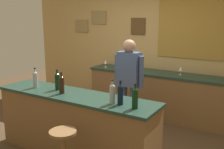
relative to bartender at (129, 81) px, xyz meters
The scene contains 16 objects.
ground_plane 1.16m from the bartender, 119.36° to the right, with size 10.00×10.00×0.00m, color #4C3823.
back_wall 1.55m from the bartender, 102.25° to the left, with size 6.00×0.09×2.80m.
bar_counter 1.15m from the bartender, 108.56° to the right, with size 2.47×0.60×0.92m.
side_counter 1.17m from the bartender, 86.39° to the left, with size 2.84×0.56×0.90m.
bartender is the anchor object (origin of this frame).
bar_stool 1.67m from the bartender, 90.38° to the right, with size 0.32×0.32×0.68m.
wine_bottle_a 1.47m from the bartender, 135.60° to the right, with size 0.07×0.07×0.31m.
wine_bottle_b 1.17m from the bartender, 125.74° to the right, with size 0.07×0.07×0.31m.
wine_bottle_c 1.17m from the bartender, 115.18° to the right, with size 0.07×0.07×0.31m.
wine_bottle_d 1.12m from the bartender, 72.38° to the right, with size 0.07×0.07×0.31m.
wine_bottle_e 1.13m from the bartender, 67.17° to the right, with size 0.07×0.07×0.31m.
wine_bottle_f 1.26m from the bartender, 58.58° to the right, with size 0.07×0.07×0.31m.
wine_glass_a 1.46m from the bartender, 138.02° to the left, with size 0.07×0.07×0.16m.
wine_glass_b 1.17m from the bartender, 124.59° to the left, with size 0.07×0.07×0.16m.
wine_glass_c 1.09m from the bartender, 114.46° to the left, with size 0.07×0.07×0.16m.
wine_glass_d 1.20m from the bartender, 64.22° to the left, with size 0.07×0.07×0.16m.
Camera 1 is at (2.33, -3.17, 2.00)m, focal length 42.87 mm.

